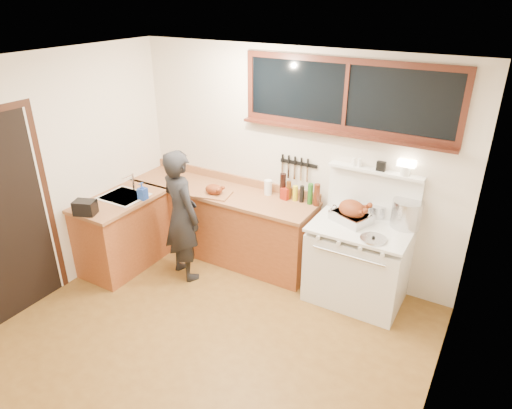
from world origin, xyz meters
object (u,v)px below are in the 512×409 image
Objects in this scene: roast_turkey at (352,213)px; man at (181,216)px; vintage_stove at (358,261)px; cutting_board at (214,191)px.

man is at bearing -160.56° from roast_turkey.
vintage_stove is 3.33× the size of roast_turkey.
vintage_stove is 2.04m from man.
roast_turkey is at bearing 161.41° from vintage_stove.
vintage_stove is 1.85m from cutting_board.
vintage_stove reaches higher than cutting_board.
vintage_stove is 0.55m from roast_turkey.
cutting_board is at bearing 72.25° from man.
cutting_board is at bearing -175.77° from vintage_stove.
cutting_board is 1.65m from roast_turkey.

